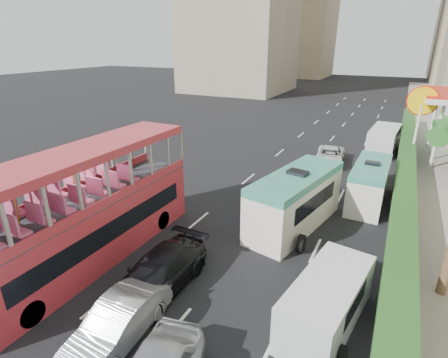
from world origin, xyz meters
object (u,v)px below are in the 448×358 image
Objects in this scene: car_black at (159,289)px; van_asset at (329,163)px; minibus_near at (295,201)px; minibus_far at (369,184)px; panel_van_near at (327,302)px; double_decker_bus at (89,207)px; car_silver_lane_a at (121,339)px; panel_van_far at (384,139)px.

van_asset is (2.90, 18.62, 0.00)m from car_black.
minibus_far is at bearing 68.69° from minibus_near.
minibus_far is at bearing 98.10° from panel_van_near.
double_decker_bus is 2.16× the size of car_black.
panel_van_near is at bearing 29.44° from car_silver_lane_a.
double_decker_bus reaches higher than van_asset.
double_decker_bus is 2.08× the size of panel_van_far.
panel_van_far is at bearing 91.02° from minibus_far.
car_silver_lane_a is 16.06m from minibus_far.
van_asset is 17.79m from panel_van_near.
van_asset is 0.86× the size of panel_van_far.
double_decker_bus is at bearing -116.62° from van_asset.
double_decker_bus is 2.41× the size of panel_van_near.
minibus_far reaches higher than car_black.
minibus_near is 17.08m from panel_van_far.
van_asset is at bearing 81.05° from car_black.
minibus_near is 1.25× the size of panel_van_far.
minibus_near is (2.92, 9.98, 1.47)m from car_silver_lane_a.
minibus_near is (3.27, 7.40, 1.47)m from car_black.
panel_van_far is (10.37, 23.63, -1.47)m from double_decker_bus.
panel_van_far is at bearing 98.58° from panel_van_near.
panel_van_far reaches higher than car_silver_lane_a.
minibus_far is at bearing -85.93° from panel_van_far.
car_black is at bearing -100.70° from panel_van_far.
car_silver_lane_a reaches higher than van_asset.
car_black is 1.13× the size of van_asset.
panel_van_near is (6.21, 1.16, 0.91)m from car_black.
minibus_near is (7.20, 6.86, -1.06)m from double_decker_bus.
minibus_far is (6.42, 12.24, 1.22)m from car_black.
car_black is 0.77× the size of minibus_near.
double_decker_bus is 10.27m from panel_van_near.
minibus_far is at bearing -67.10° from van_asset.
car_silver_lane_a is 21.36m from van_asset.
car_silver_lane_a is at bearing -98.60° from panel_van_far.
minibus_near reaches higher than panel_van_near.
car_black is 0.92× the size of minibus_far.
double_decker_bus reaches higher than panel_van_far.
car_silver_lane_a is 7.01m from panel_van_near.
panel_van_far reaches higher than van_asset.
panel_van_far is (0.24, 23.01, 0.14)m from panel_van_near.
car_black is 25.04m from panel_van_far.
van_asset is at bearing -118.33° from panel_van_far.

